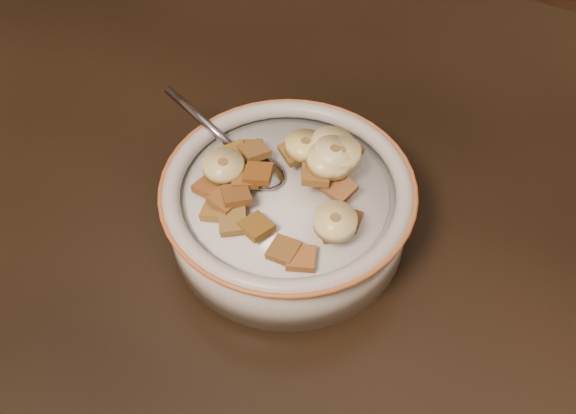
% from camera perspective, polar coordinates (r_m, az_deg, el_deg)
% --- Properties ---
extents(table, '(1.41, 0.92, 0.04)m').
position_cam_1_polar(table, '(0.60, -8.38, -3.86)').
color(table, black).
rests_on(table, floor).
extents(cereal_bowl, '(0.19, 0.19, 0.04)m').
position_cam_1_polar(cereal_bowl, '(0.56, 0.00, -0.50)').
color(cereal_bowl, '#B3B1AD').
rests_on(cereal_bowl, table).
extents(milk, '(0.15, 0.15, 0.00)m').
position_cam_1_polar(milk, '(0.55, 0.00, 0.96)').
color(milk, silver).
rests_on(milk, cereal_bowl).
extents(spoon, '(0.05, 0.04, 0.01)m').
position_cam_1_polar(spoon, '(0.56, -2.23, 2.86)').
color(spoon, gray).
rests_on(spoon, cereal_bowl).
extents(cereal_square_0, '(0.02, 0.02, 0.01)m').
position_cam_1_polar(cereal_square_0, '(0.57, 4.70, 4.44)').
color(cereal_square_0, '#9B521D').
rests_on(cereal_square_0, milk).
extents(cereal_square_1, '(0.03, 0.03, 0.01)m').
position_cam_1_polar(cereal_square_1, '(0.53, 4.10, 1.48)').
color(cereal_square_1, brown).
rests_on(cereal_square_1, milk).
extents(cereal_square_2, '(0.02, 0.02, 0.01)m').
position_cam_1_polar(cereal_square_2, '(0.54, -6.20, 1.64)').
color(cereal_square_2, brown).
rests_on(cereal_square_2, milk).
extents(cereal_square_3, '(0.03, 0.03, 0.01)m').
position_cam_1_polar(cereal_square_3, '(0.52, -4.37, -1.16)').
color(cereal_square_3, brown).
rests_on(cereal_square_3, milk).
extents(cereal_square_4, '(0.03, 0.03, 0.01)m').
position_cam_1_polar(cereal_square_4, '(0.55, 0.55, 4.45)').
color(cereal_square_4, brown).
rests_on(cereal_square_4, milk).
extents(cereal_square_5, '(0.03, 0.03, 0.01)m').
position_cam_1_polar(cereal_square_5, '(0.56, -2.94, 4.52)').
color(cereal_square_5, brown).
rests_on(cereal_square_5, milk).
extents(cereal_square_6, '(0.03, 0.03, 0.01)m').
position_cam_1_polar(cereal_square_6, '(0.56, -4.32, 3.80)').
color(cereal_square_6, '#9C6D1B').
rests_on(cereal_square_6, milk).
extents(cereal_square_7, '(0.03, 0.03, 0.01)m').
position_cam_1_polar(cereal_square_7, '(0.54, -3.48, 2.39)').
color(cereal_square_7, brown).
rests_on(cereal_square_7, milk).
extents(cereal_square_8, '(0.03, 0.03, 0.01)m').
position_cam_1_polar(cereal_square_8, '(0.56, 1.76, 4.19)').
color(cereal_square_8, brown).
rests_on(cereal_square_8, milk).
extents(cereal_square_9, '(0.03, 0.03, 0.01)m').
position_cam_1_polar(cereal_square_9, '(0.50, 1.04, -4.05)').
color(cereal_square_9, '#94592D').
rests_on(cereal_square_9, milk).
extents(cereal_square_10, '(0.03, 0.03, 0.01)m').
position_cam_1_polar(cereal_square_10, '(0.52, -2.53, -1.54)').
color(cereal_square_10, brown).
rests_on(cereal_square_10, milk).
extents(cereal_square_11, '(0.03, 0.03, 0.01)m').
position_cam_1_polar(cereal_square_11, '(0.54, -2.36, 2.65)').
color(cereal_square_11, brown).
rests_on(cereal_square_11, milk).
extents(cereal_square_12, '(0.03, 0.03, 0.01)m').
position_cam_1_polar(cereal_square_12, '(0.56, -2.70, 4.43)').
color(cereal_square_12, brown).
rests_on(cereal_square_12, milk).
extents(cereal_square_13, '(0.03, 0.03, 0.01)m').
position_cam_1_polar(cereal_square_13, '(0.56, -4.27, 4.07)').
color(cereal_square_13, brown).
rests_on(cereal_square_13, milk).
extents(cereal_square_14, '(0.03, 0.03, 0.01)m').
position_cam_1_polar(cereal_square_14, '(0.51, 3.58, -1.57)').
color(cereal_square_14, '#945C1F').
rests_on(cereal_square_14, milk).
extents(cereal_square_15, '(0.02, 0.02, 0.01)m').
position_cam_1_polar(cereal_square_15, '(0.53, -4.97, 0.56)').
color(cereal_square_15, brown).
rests_on(cereal_square_15, milk).
extents(cereal_square_16, '(0.02, 0.02, 0.01)m').
position_cam_1_polar(cereal_square_16, '(0.53, 4.69, -0.94)').
color(cereal_square_16, brown).
rests_on(cereal_square_16, milk).
extents(cereal_square_17, '(0.02, 0.02, 0.01)m').
position_cam_1_polar(cereal_square_17, '(0.51, -0.33, -3.44)').
color(cereal_square_17, brown).
rests_on(cereal_square_17, milk).
extents(cereal_square_18, '(0.03, 0.03, 0.01)m').
position_cam_1_polar(cereal_square_18, '(0.53, 2.17, 2.55)').
color(cereal_square_18, brown).
rests_on(cereal_square_18, milk).
extents(cereal_square_19, '(0.03, 0.03, 0.01)m').
position_cam_1_polar(cereal_square_19, '(0.53, -4.13, 0.94)').
color(cereal_square_19, brown).
rests_on(cereal_square_19, milk).
extents(cereal_square_20, '(0.02, 0.02, 0.01)m').
position_cam_1_polar(cereal_square_20, '(0.53, -5.70, -0.23)').
color(cereal_square_20, brown).
rests_on(cereal_square_20, milk).
extents(banana_slice_0, '(0.04, 0.04, 0.02)m').
position_cam_1_polar(banana_slice_0, '(0.55, 1.40, 4.90)').
color(banana_slice_0, '#E7D770').
rests_on(banana_slice_0, milk).
extents(banana_slice_1, '(0.04, 0.04, 0.02)m').
position_cam_1_polar(banana_slice_1, '(0.53, 3.13, 3.68)').
color(banana_slice_1, beige).
rests_on(banana_slice_1, milk).
extents(banana_slice_2, '(0.03, 0.03, 0.02)m').
position_cam_1_polar(banana_slice_2, '(0.54, 3.70, 4.29)').
color(banana_slice_2, beige).
rests_on(banana_slice_2, milk).
extents(banana_slice_3, '(0.03, 0.03, 0.02)m').
position_cam_1_polar(banana_slice_3, '(0.55, 3.28, 4.34)').
color(banana_slice_3, '#F0CD7D').
rests_on(banana_slice_3, milk).
extents(banana_slice_4, '(0.04, 0.04, 0.01)m').
position_cam_1_polar(banana_slice_4, '(0.53, 3.45, 3.67)').
color(banana_slice_4, beige).
rests_on(banana_slice_4, milk).
extents(banana_slice_5, '(0.04, 0.04, 0.01)m').
position_cam_1_polar(banana_slice_5, '(0.54, 4.19, 4.14)').
color(banana_slice_5, '#F9EB94').
rests_on(banana_slice_5, milk).
extents(banana_slice_6, '(0.03, 0.03, 0.01)m').
position_cam_1_polar(banana_slice_6, '(0.54, -5.13, 3.24)').
color(banana_slice_6, '#D7C881').
rests_on(banana_slice_6, milk).
extents(banana_slice_7, '(0.04, 0.04, 0.01)m').
position_cam_1_polar(banana_slice_7, '(0.51, 3.75, -1.17)').
color(banana_slice_7, '#F5E4A0').
rests_on(banana_slice_7, milk).
extents(banana_slice_8, '(0.04, 0.04, 0.01)m').
position_cam_1_polar(banana_slice_8, '(0.55, 3.53, 5.03)').
color(banana_slice_8, '#F7DA90').
rests_on(banana_slice_8, milk).
extents(banana_slice_9, '(0.04, 0.04, 0.01)m').
position_cam_1_polar(banana_slice_9, '(0.54, 2.83, 4.43)').
color(banana_slice_9, '#FFF5A3').
rests_on(banana_slice_9, milk).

